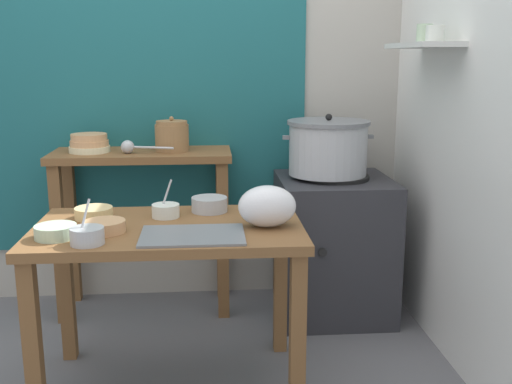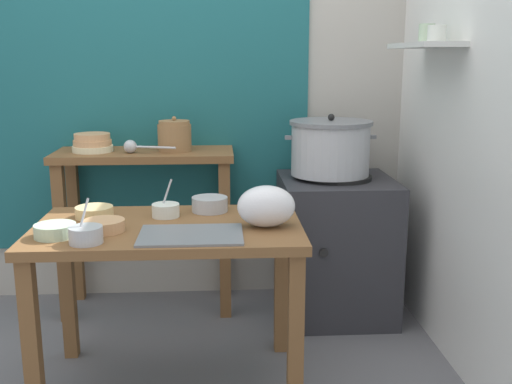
{
  "view_description": "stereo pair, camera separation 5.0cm",
  "coord_description": "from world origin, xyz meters",
  "views": [
    {
      "loc": [
        0.24,
        -2.42,
        1.39
      ],
      "look_at": [
        0.45,
        0.14,
        0.82
      ],
      "focal_mm": 42.28,
      "sensor_mm": 36.0,
      "label": 1
    },
    {
      "loc": [
        0.29,
        -2.43,
        1.39
      ],
      "look_at": [
        0.45,
        0.14,
        0.82
      ],
      "focal_mm": 42.28,
      "sensor_mm": 36.0,
      "label": 2
    }
  ],
  "objects": [
    {
      "name": "plastic_bag",
      "position": [
        0.48,
        -0.07,
        0.81
      ],
      "size": [
        0.24,
        0.17,
        0.17
      ],
      "primitive_type": "ellipsoid",
      "color": "white",
      "rests_on": "prep_table"
    },
    {
      "name": "ladle",
      "position": [
        -0.17,
        0.76,
        0.94
      ],
      "size": [
        0.28,
        0.11,
        0.07
      ],
      "color": "#B7BABF",
      "rests_on": "back_shelf_table"
    },
    {
      "name": "prep_bowl_1",
      "position": [
        0.24,
        0.2,
        0.75
      ],
      "size": [
        0.16,
        0.16,
        0.06
      ],
      "color": "#B7BABF",
      "rests_on": "prep_table"
    },
    {
      "name": "serving_tray",
      "position": [
        0.18,
        -0.18,
        0.72
      ],
      "size": [
        0.4,
        0.28,
        0.01
      ],
      "primitive_type": "cube",
      "color": "slate",
      "rests_on": "prep_table"
    },
    {
      "name": "prep_bowl_5",
      "position": [
        0.06,
        0.12,
        0.75
      ],
      "size": [
        0.12,
        0.12,
        0.16
      ],
      "color": "silver",
      "rests_on": "prep_table"
    },
    {
      "name": "stove_block",
      "position": [
        0.92,
        0.7,
        0.38
      ],
      "size": [
        0.6,
        0.61,
        0.78
      ],
      "color": "#2D2D33",
      "rests_on": "ground"
    },
    {
      "name": "prep_bowl_0",
      "position": [
        -0.21,
        -0.25,
        0.75
      ],
      "size": [
        0.13,
        0.13,
        0.17
      ],
      "color": "#B7BABF",
      "rests_on": "prep_table"
    },
    {
      "name": "prep_bowl_2",
      "position": [
        -0.34,
        -0.16,
        0.75
      ],
      "size": [
        0.16,
        0.16,
        0.05
      ],
      "color": "#B7D1AD",
      "rests_on": "prep_table"
    },
    {
      "name": "prep_bowl_4",
      "position": [
        -0.17,
        -0.09,
        0.75
      ],
      "size": [
        0.16,
        0.16,
        0.05
      ],
      "color": "tan",
      "rests_on": "prep_table"
    },
    {
      "name": "wall_back",
      "position": [
        0.08,
        1.1,
        1.3
      ],
      "size": [
        4.4,
        0.12,
        2.6
      ],
      "color": "#B2ADA3",
      "rests_on": "ground"
    },
    {
      "name": "ground_plane",
      "position": [
        0.0,
        0.0,
        0.0
      ],
      "size": [
        9.0,
        9.0,
        0.0
      ],
      "primitive_type": "plane",
      "color": "slate"
    },
    {
      "name": "clay_pot",
      "position": [
        0.05,
        0.83,
        0.98
      ],
      "size": [
        0.18,
        0.18,
        0.19
      ],
      "color": "olive",
      "rests_on": "back_shelf_table"
    },
    {
      "name": "back_shelf_table",
      "position": [
        -0.12,
        0.83,
        0.68
      ],
      "size": [
        0.96,
        0.4,
        0.9
      ],
      "color": "brown",
      "rests_on": "ground"
    },
    {
      "name": "bowl_stack_enamel",
      "position": [
        -0.39,
        0.83,
        0.95
      ],
      "size": [
        0.22,
        0.22,
        0.1
      ],
      "color": "beige",
      "rests_on": "back_shelf_table"
    },
    {
      "name": "prep_table",
      "position": [
        0.07,
        -0.01,
        0.61
      ],
      "size": [
        1.1,
        0.66,
        0.72
      ],
      "color": "brown",
      "rests_on": "ground"
    },
    {
      "name": "prep_bowl_3",
      "position": [
        -0.25,
        0.13,
        0.75
      ],
      "size": [
        0.16,
        0.16,
        0.05
      ],
      "color": "#E5C684",
      "rests_on": "prep_table"
    },
    {
      "name": "wall_right",
      "position": [
        1.4,
        0.2,
        1.3
      ],
      "size": [
        0.3,
        3.2,
        2.6
      ],
      "color": "white",
      "rests_on": "ground"
    },
    {
      "name": "steamer_pot",
      "position": [
        0.88,
        0.72,
        0.93
      ],
      "size": [
        0.49,
        0.44,
        0.33
      ],
      "color": "#B7BABF",
      "rests_on": "stove_block"
    }
  ]
}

